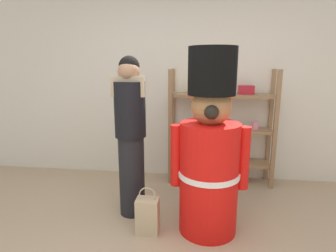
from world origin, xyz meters
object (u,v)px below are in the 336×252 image
object	(u,v)px
person_shopper	(131,134)
shopping_bag	(148,215)
merchandise_shelf	(221,126)
teddy_bear_guard	(210,154)

from	to	relation	value
person_shopper	shopping_bag	world-z (taller)	person_shopper
merchandise_shelf	person_shopper	world-z (taller)	person_shopper
teddy_bear_guard	person_shopper	world-z (taller)	teddy_bear_guard
person_shopper	shopping_bag	bearing A→B (deg)	-55.60
teddy_bear_guard	person_shopper	distance (m)	0.84
teddy_bear_guard	shopping_bag	bearing A→B (deg)	-167.56
teddy_bear_guard	shopping_bag	world-z (taller)	teddy_bear_guard
person_shopper	shopping_bag	xyz separation A→B (m)	(0.23, -0.34, -0.70)
teddy_bear_guard	person_shopper	bearing A→B (deg)	164.83
merchandise_shelf	teddy_bear_guard	distance (m)	1.20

